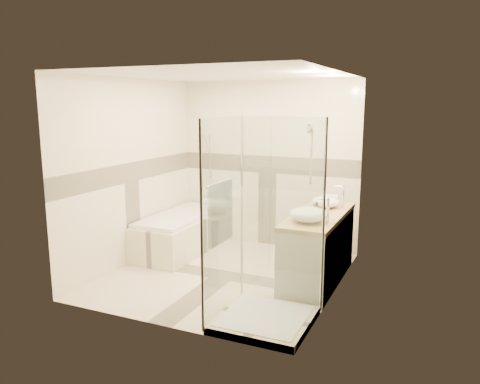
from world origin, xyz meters
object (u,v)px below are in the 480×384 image
at_px(shower_enclosure, 257,272).
at_px(amenity_bottle_a, 314,210).
at_px(bathtub, 182,231).
at_px(vanity, 318,248).
at_px(amenity_bottle_b, 317,208).
at_px(vessel_sink_far, 308,214).
at_px(vessel_sink_near, 326,202).

xyz_separation_m(shower_enclosure, amenity_bottle_a, (0.27, 1.10, 0.43)).
distance_m(bathtub, vanity, 2.18).
xyz_separation_m(bathtub, amenity_bottle_b, (2.13, -0.39, 0.62)).
xyz_separation_m(bathtub, amenity_bottle_a, (2.13, -0.52, 0.62)).
bearing_deg(bathtub, amenity_bottle_b, -10.45).
relative_size(shower_enclosure, amenity_bottle_a, 12.52).
relative_size(vessel_sink_far, amenity_bottle_a, 2.63).
distance_m(vanity, vessel_sink_near, 0.64).
distance_m(vanity, amenity_bottle_b, 0.50).
distance_m(vessel_sink_far, amenity_bottle_b, 0.38).
bearing_deg(bathtub, vessel_sink_near, 1.41).
distance_m(bathtub, vessel_sink_far, 2.35).
xyz_separation_m(bathtub, vessel_sink_near, (2.13, 0.05, 0.62)).
bearing_deg(amenity_bottle_b, shower_enclosure, -102.53).
bearing_deg(vessel_sink_far, shower_enclosure, -107.75).
distance_m(vessel_sink_near, vessel_sink_far, 0.82).
xyz_separation_m(vessel_sink_far, amenity_bottle_b, (0.00, 0.38, -0.01)).
xyz_separation_m(shower_enclosure, vessel_sink_far, (0.27, 0.85, 0.43)).
distance_m(vessel_sink_far, amenity_bottle_a, 0.25).
bearing_deg(vanity, bathtub, 170.75).
relative_size(vanity, shower_enclosure, 0.79).
height_order(shower_enclosure, amenity_bottle_b, shower_enclosure).
height_order(vessel_sink_far, amenity_bottle_a, vessel_sink_far).
relative_size(amenity_bottle_a, amenity_bottle_b, 1.06).
relative_size(vessel_sink_near, vessel_sink_far, 0.85).
bearing_deg(vessel_sink_far, amenity_bottle_a, 90.00).
bearing_deg(shower_enclosure, vessel_sink_far, 72.25).
bearing_deg(vanity, amenity_bottle_b, -114.94).
height_order(vanity, vessel_sink_near, vessel_sink_near).
xyz_separation_m(vanity, vessel_sink_far, (-0.02, -0.42, 0.51)).
distance_m(shower_enclosure, vessel_sink_near, 1.75).
bearing_deg(amenity_bottle_a, vessel_sink_near, 90.00).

